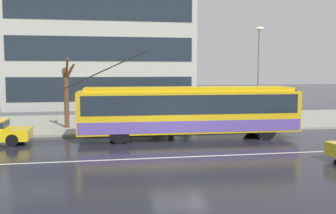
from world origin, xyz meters
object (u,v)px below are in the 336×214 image
(pedestrian_at_shelter, at_px, (158,102))
(pedestrian_approaching_curb, at_px, (170,105))
(street_lamp, at_px, (259,68))
(street_tree_bare, at_px, (67,92))
(bus_shelter, at_px, (156,98))
(trolleybus, at_px, (189,110))

(pedestrian_at_shelter, relative_size, pedestrian_approaching_curb, 1.02)
(street_lamp, relative_size, street_tree_bare, 1.46)
(street_lamp, bearing_deg, pedestrian_at_shelter, 166.64)
(pedestrian_approaching_curb, height_order, street_tree_bare, street_tree_bare)
(bus_shelter, height_order, pedestrian_at_shelter, bus_shelter)
(street_lamp, bearing_deg, street_tree_bare, 170.73)
(trolleybus, relative_size, bus_shelter, 3.33)
(trolleybus, distance_m, street_tree_bare, 8.25)
(pedestrian_at_shelter, height_order, street_tree_bare, street_tree_bare)
(trolleybus, relative_size, pedestrian_approaching_curb, 6.54)
(trolleybus, distance_m, bus_shelter, 3.99)
(pedestrian_approaching_curb, distance_m, street_tree_bare, 6.63)
(bus_shelter, bearing_deg, trolleybus, -70.34)
(pedestrian_at_shelter, height_order, street_lamp, street_lamp)
(bus_shelter, xyz_separation_m, street_tree_bare, (-5.63, 0.61, 0.40))
(bus_shelter, height_order, pedestrian_approaching_curb, bus_shelter)
(bus_shelter, xyz_separation_m, pedestrian_at_shelter, (0.18, 0.13, -0.26))
(pedestrian_at_shelter, xyz_separation_m, street_tree_bare, (-5.80, 0.48, 0.67))
(pedestrian_approaching_curb, bearing_deg, bus_shelter, 116.02)
(pedestrian_approaching_curb, bearing_deg, street_lamp, 0.02)
(street_tree_bare, bearing_deg, street_lamp, -9.27)
(pedestrian_at_shelter, xyz_separation_m, pedestrian_approaching_curb, (0.49, -1.49, -0.06))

